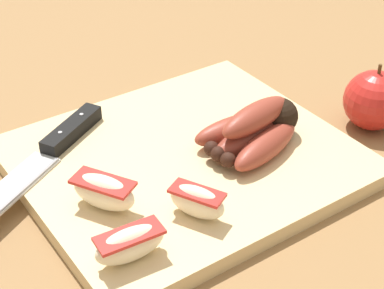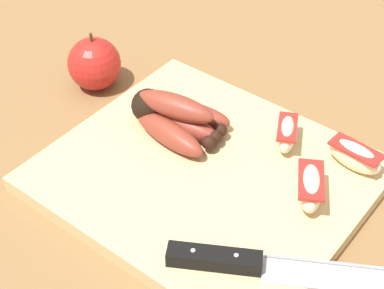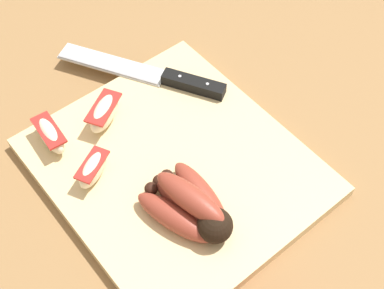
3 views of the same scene
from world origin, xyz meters
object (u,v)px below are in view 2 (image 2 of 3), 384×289
Objects in this scene: apple_wedge_near at (287,134)px; whole_apple at (94,64)px; chefs_knife at (261,265)px; apple_wedge_far at (355,156)px; apple_wedge_middle at (310,187)px; banana_bunch at (175,117)px.

whole_apple is at bearing 7.07° from apple_wedge_near.
apple_wedge_far is at bearing -91.31° from chefs_knife.
apple_wedge_middle reaches higher than chefs_knife.
apple_wedge_near is (0.08, -0.18, 0.01)m from chefs_knife.
whole_apple is at bearing 7.72° from apple_wedge_far.
whole_apple reaches higher than apple_wedge_near.
apple_wedge_far is at bearing -172.28° from whole_apple.
apple_wedge_near is 0.30m from whole_apple.
banana_bunch is 0.24m from chefs_knife.
whole_apple is (0.30, 0.04, -0.00)m from apple_wedge_near.
apple_wedge_far is at bearing -170.01° from apple_wedge_near.
banana_bunch is 2.04× the size of apple_wedge_near.
chefs_knife is 3.97× the size of apple_wedge_near.
apple_wedge_far is 0.39m from whole_apple.
banana_bunch is 0.14m from apple_wedge_near.
chefs_knife is 0.20m from apple_wedge_near.
chefs_knife is at bearing 88.69° from apple_wedge_far.
chefs_knife is 0.20m from apple_wedge_far.
apple_wedge_middle is 0.84× the size of whole_apple.
banana_bunch is 1.83× the size of apple_wedge_far.
apple_wedge_near is at bearing -153.41° from banana_bunch.
banana_bunch is at bearing 26.59° from apple_wedge_near.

